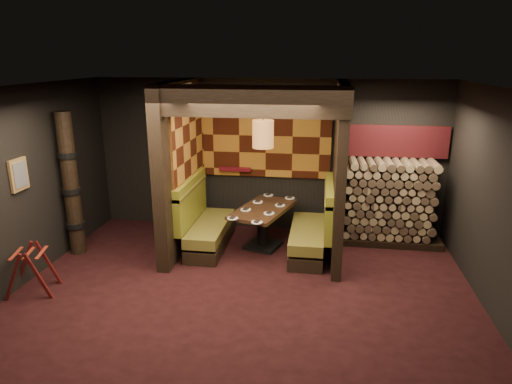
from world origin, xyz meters
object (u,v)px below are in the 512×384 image
object	(u,v)px
pendant_lamp	(263,134)
totem_column	(71,186)
booth_bench_left	(204,225)
booth_bench_right	(314,231)
firewood_stack	(392,202)
dining_table	(263,221)
luggage_rack	(31,268)

from	to	relation	value
pendant_lamp	totem_column	xyz separation A→B (m)	(-3.10, -0.64, -0.82)
booth_bench_left	totem_column	bearing A→B (deg)	-165.25
booth_bench_right	firewood_stack	world-z (taller)	firewood_stack
dining_table	luggage_rack	size ratio (longest dim) A/B	1.99
booth_bench_left	booth_bench_right	distance (m)	1.89
dining_table	pendant_lamp	world-z (taller)	pendant_lamp
booth_bench_left	totem_column	xyz separation A→B (m)	(-2.09, -0.55, 0.79)
booth_bench_right	totem_column	size ratio (longest dim) A/B	0.67
booth_bench_left	firewood_stack	bearing A→B (deg)	12.17
booth_bench_left	pendant_lamp	distance (m)	1.90
luggage_rack	totem_column	xyz separation A→B (m)	(-0.08, 1.38, 0.82)
dining_table	totem_column	distance (m)	3.25
dining_table	luggage_rack	distance (m)	3.66
totem_column	firewood_stack	distance (m)	5.50
booth_bench_right	totem_column	xyz separation A→B (m)	(-3.98, -0.55, 0.79)
booth_bench_left	firewood_stack	xyz separation A→B (m)	(3.25, 0.70, 0.35)
booth_bench_left	pendant_lamp	bearing A→B (deg)	4.89
booth_bench_right	totem_column	bearing A→B (deg)	-172.14
booth_bench_left	luggage_rack	bearing A→B (deg)	-136.20
totem_column	firewood_stack	world-z (taller)	totem_column
pendant_lamp	firewood_stack	distance (m)	2.64
booth_bench_left	booth_bench_right	bearing A→B (deg)	0.00
booth_bench_right	dining_table	world-z (taller)	booth_bench_right
pendant_lamp	totem_column	distance (m)	3.27
luggage_rack	firewood_stack	bearing A→B (deg)	26.55
booth_bench_left	dining_table	world-z (taller)	booth_bench_left
booth_bench_left	totem_column	world-z (taller)	totem_column
booth_bench_left	pendant_lamp	size ratio (longest dim) A/B	1.50
booth_bench_right	firewood_stack	xyz separation A→B (m)	(1.35, 0.70, 0.35)
booth_bench_left	booth_bench_right	xyz separation A→B (m)	(1.89, 0.00, 0.00)
booth_bench_left	dining_table	distance (m)	1.03
booth_bench_right	dining_table	size ratio (longest dim) A/B	1.05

